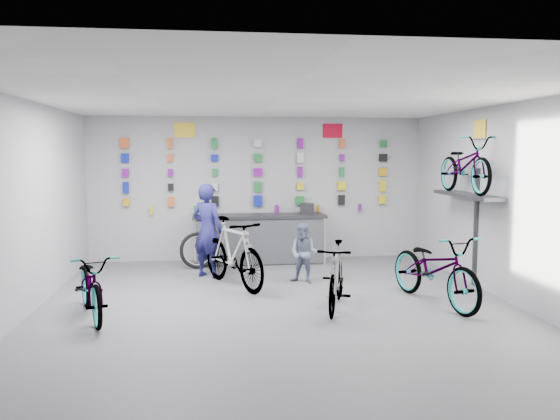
{
  "coord_description": "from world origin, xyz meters",
  "views": [
    {
      "loc": [
        -0.91,
        -7.47,
        2.26
      ],
      "look_at": [
        0.16,
        1.4,
        1.32
      ],
      "focal_mm": 35.0,
      "sensor_mm": 36.0,
      "label": 1
    }
  ],
  "objects": [
    {
      "name": "bike_center",
      "position": [
        0.82,
        0.07,
        0.49
      ],
      "size": [
        0.95,
        1.69,
        0.98
      ],
      "primitive_type": "imported",
      "rotation": [
        0.0,
        0.0,
        -0.32
      ],
      "color": "gray",
      "rests_on": "floor"
    },
    {
      "name": "wall_bracket",
      "position": [
        3.33,
        1.2,
        1.46
      ],
      "size": [
        0.39,
        1.9,
        2.0
      ],
      "color": "#333338",
      "rests_on": "wall_right"
    },
    {
      "name": "spare_wheel",
      "position": [
        -1.25,
        3.17,
        0.35
      ],
      "size": [
        0.74,
        0.4,
        0.72
      ],
      "rotation": [
        0.0,
        0.0,
        0.3
      ],
      "color": "black",
      "rests_on": "floor"
    },
    {
      "name": "bike_right",
      "position": [
        2.35,
        0.19,
        0.54
      ],
      "size": [
        1.19,
        2.16,
        1.08
      ],
      "primitive_type": "imported",
      "rotation": [
        0.0,
        0.0,
        0.24
      ],
      "color": "gray",
      "rests_on": "floor"
    },
    {
      "name": "merch_wall",
      "position": [
        0.06,
        3.93,
        1.77
      ],
      "size": [
        5.57,
        0.08,
        1.56
      ],
      "color": "orange",
      "rests_on": "wall_back"
    },
    {
      "name": "register",
      "position": [
        0.99,
        3.55,
        1.11
      ],
      "size": [
        0.34,
        0.36,
        0.22
      ],
      "primitive_type": "cube",
      "rotation": [
        0.0,
        0.0,
        -0.23
      ],
      "color": "black",
      "rests_on": "counter"
    },
    {
      "name": "sign_right",
      "position": [
        1.6,
        3.98,
        2.72
      ],
      "size": [
        0.42,
        0.02,
        0.3
      ],
      "primitive_type": "cube",
      "color": "red",
      "rests_on": "wall_back"
    },
    {
      "name": "clerk",
      "position": [
        -1.04,
        2.4,
        0.85
      ],
      "size": [
        0.74,
        0.69,
        1.71
      ],
      "primitive_type": "imported",
      "rotation": [
        0.0,
        0.0,
        2.54
      ],
      "color": "#1A1952",
      "rests_on": "floor"
    },
    {
      "name": "wall_back",
      "position": [
        0.0,
        4.0,
        1.5
      ],
      "size": [
        7.0,
        0.0,
        7.0
      ],
      "primitive_type": "plane",
      "rotation": [
        1.57,
        0.0,
        0.0
      ],
      "color": "#ABABAD",
      "rests_on": "floor"
    },
    {
      "name": "ceiling",
      "position": [
        0.0,
        0.0,
        3.0
      ],
      "size": [
        8.0,
        8.0,
        0.0
      ],
      "primitive_type": "plane",
      "rotation": [
        3.14,
        0.0,
        0.0
      ],
      "color": "white",
      "rests_on": "wall_back"
    },
    {
      "name": "wall_front",
      "position": [
        0.0,
        -4.0,
        1.5
      ],
      "size": [
        7.0,
        0.0,
        7.0
      ],
      "primitive_type": "plane",
      "rotation": [
        -1.57,
        0.0,
        0.0
      ],
      "color": "#ABABAD",
      "rests_on": "floor"
    },
    {
      "name": "sign_side",
      "position": [
        3.48,
        1.2,
        2.65
      ],
      "size": [
        0.02,
        0.4,
        0.3
      ],
      "primitive_type": "cube",
      "color": "yellow",
      "rests_on": "wall_right"
    },
    {
      "name": "floor",
      "position": [
        0.0,
        0.0,
        0.0
      ],
      "size": [
        8.0,
        8.0,
        0.0
      ],
      "primitive_type": "plane",
      "color": "#515156",
      "rests_on": "ground"
    },
    {
      "name": "wall_left",
      "position": [
        -3.5,
        0.0,
        1.5
      ],
      "size": [
        0.0,
        8.0,
        8.0
      ],
      "primitive_type": "plane",
      "rotation": [
        1.57,
        0.0,
        1.57
      ],
      "color": "#ABABAD",
      "rests_on": "floor"
    },
    {
      "name": "sign_left",
      "position": [
        -1.5,
        3.98,
        2.72
      ],
      "size": [
        0.42,
        0.02,
        0.3
      ],
      "primitive_type": "cube",
      "color": "yellow",
      "rests_on": "wall_back"
    },
    {
      "name": "wall_right",
      "position": [
        3.5,
        0.0,
        1.5
      ],
      "size": [
        0.0,
        8.0,
        8.0
      ],
      "primitive_type": "plane",
      "rotation": [
        1.57,
        0.0,
        -1.57
      ],
      "color": "#ABABAD",
      "rests_on": "floor"
    },
    {
      "name": "customer",
      "position": [
        0.62,
        1.74,
        0.52
      ],
      "size": [
        0.64,
        0.6,
        1.04
      ],
      "primitive_type": "imported",
      "rotation": [
        0.0,
        0.0,
        -0.54
      ],
      "color": "slate",
      "rests_on": "floor"
    },
    {
      "name": "bike_wall",
      "position": [
        3.25,
        1.2,
        2.05
      ],
      "size": [
        0.63,
        1.8,
        0.95
      ],
      "primitive_type": "imported",
      "color": "gray",
      "rests_on": "wall_bracket"
    },
    {
      "name": "bike_left",
      "position": [
        -2.59,
        0.09,
        0.46
      ],
      "size": [
        1.16,
        1.85,
        0.92
      ],
      "primitive_type": "imported",
      "rotation": [
        0.0,
        0.0,
        0.34
      ],
      "color": "gray",
      "rests_on": "floor"
    },
    {
      "name": "bike_service",
      "position": [
        -0.61,
        1.59,
        0.59
      ],
      "size": [
        1.38,
        1.99,
        1.18
      ],
      "primitive_type": "imported",
      "rotation": [
        0.0,
        0.0,
        0.47
      ],
      "color": "gray",
      "rests_on": "floor"
    },
    {
      "name": "counter",
      "position": [
        0.0,
        3.54,
        0.49
      ],
      "size": [
        2.7,
        0.66,
        1.0
      ],
      "color": "black",
      "rests_on": "floor"
    }
  ]
}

